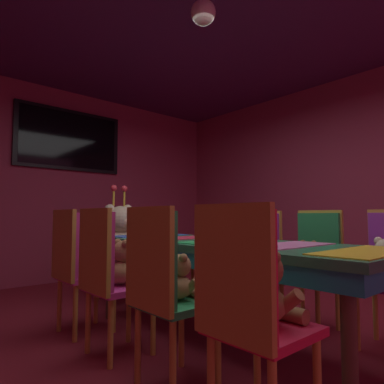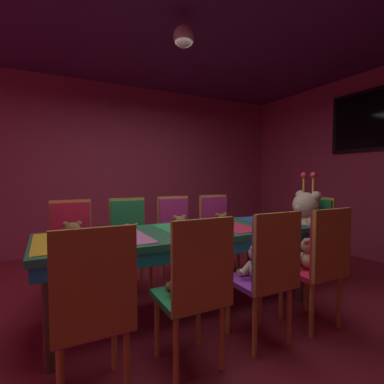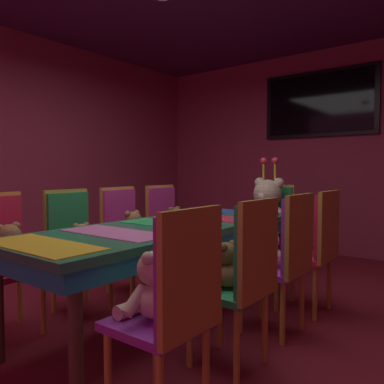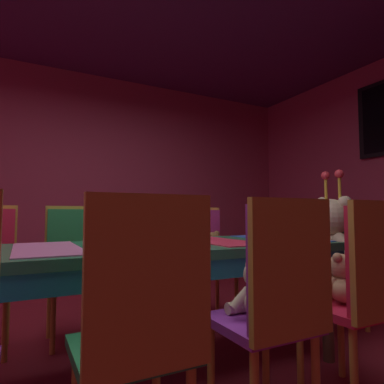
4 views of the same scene
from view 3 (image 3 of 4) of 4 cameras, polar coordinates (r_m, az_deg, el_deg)
name	(u,v)px [view 3 (image 3 of 4)]	position (r m, az deg, el deg)	size (l,w,h in m)	color
ground_plane	(169,321)	(3.12, -3.40, -18.35)	(7.90, 7.90, 0.00)	maroon
wall_back	(320,152)	(5.71, 18.32, 5.60)	(5.20, 0.12, 2.80)	#99334C
banquet_table	(169,236)	(2.94, -3.44, -6.40)	(0.90, 2.45, 0.75)	#26724C
teddy_left_0	(9,250)	(2.95, -25.18, -7.75)	(0.27, 0.35, 0.33)	olive
chair_left_1	(72,237)	(3.37, -17.15, -6.29)	(0.42, 0.41, 0.98)	#268C4C
teddy_left_1	(83,242)	(3.26, -15.70, -7.03)	(0.22, 0.28, 0.26)	#9E7247
chair_left_2	(123,228)	(3.76, -10.04, -5.24)	(0.42, 0.41, 0.98)	#CC338C
teddy_left_2	(134,230)	(3.65, -8.50, -5.53)	(0.26, 0.33, 0.31)	olive
chair_left_3	(165,222)	(4.15, -3.92, -4.39)	(0.42, 0.41, 0.98)	#CC338C
teddy_left_3	(176,224)	(4.06, -2.38, -4.65)	(0.25, 0.33, 0.31)	brown
chair_right_0	(178,295)	(1.76, -2.06, -14.90)	(0.42, 0.41, 0.98)	purple
teddy_right_0	(154,289)	(1.86, -5.64, -13.95)	(0.27, 0.34, 0.32)	beige
chair_right_1	(246,268)	(2.25, 7.98, -10.91)	(0.42, 0.41, 0.98)	#268C4C
teddy_right_1	(225,267)	(2.33, 4.87, -10.95)	(0.22, 0.29, 0.27)	brown
chair_right_2	(288,250)	(2.78, 13.95, -8.29)	(0.42, 0.41, 0.98)	purple
teddy_right_2	(269,251)	(2.84, 11.29, -8.53)	(0.21, 0.28, 0.26)	beige
chair_right_3	(319,240)	(3.26, 18.08, -6.64)	(0.42, 0.41, 0.98)	red
teddy_right_3	(301,241)	(3.31, 15.74, -6.88)	(0.22, 0.28, 0.26)	tan
throne_chair	(274,220)	(4.42, 11.89, -4.00)	(0.41, 0.42, 0.98)	#268C4C
king_teddy_bear	(267,210)	(4.26, 10.93, -2.56)	(0.64, 0.50, 0.82)	beige
wall_tv	(319,104)	(5.69, 18.11, 12.19)	(1.54, 0.06, 0.89)	black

